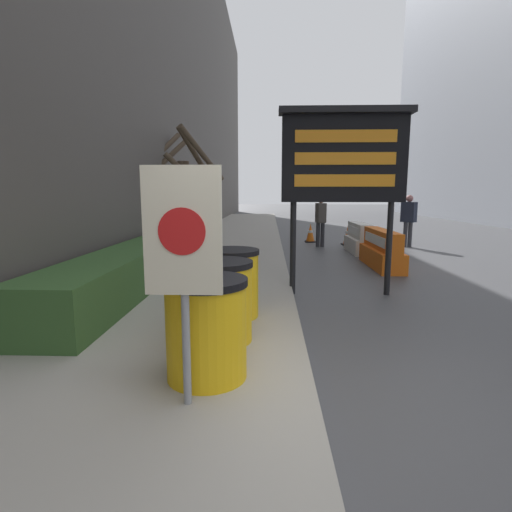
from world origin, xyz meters
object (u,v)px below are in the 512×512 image
object	(u,v)px
jersey_barrier_orange_far	(381,251)
traffic_cone_far	(310,233)
barrel_drum_back	(232,283)
pedestrian_worker	(321,217)
warning_sign	(183,248)
message_board	(344,159)
pedestrian_passerby	(409,216)
traffic_light_near_curb	(293,152)
traffic_cone_near	(391,259)
barrel_drum_middle	(220,301)
jersey_barrier_white	(359,239)
traffic_cone_mid	(348,234)
barrel_drum_foreground	(206,328)

from	to	relation	value
jersey_barrier_orange_far	traffic_cone_far	xyz separation A→B (m)	(-1.17, 4.80, -0.06)
barrel_drum_back	pedestrian_worker	size ratio (longest dim) A/B	0.54
warning_sign	message_board	distance (m)	4.41
jersey_barrier_orange_far	pedestrian_passerby	bearing A→B (deg)	63.22
traffic_light_near_curb	traffic_cone_near	bearing A→B (deg)	-73.46
traffic_light_near_curb	pedestrian_worker	bearing A→B (deg)	-68.47
barrel_drum_middle	warning_sign	xyz separation A→B (m)	(-0.09, -1.33, 0.75)
barrel_drum_middle	jersey_barrier_orange_far	size ratio (longest dim) A/B	0.41
barrel_drum_back	message_board	size ratio (longest dim) A/B	0.29
traffic_cone_near	traffic_cone_far	world-z (taller)	traffic_cone_far
jersey_barrier_white	traffic_cone_near	distance (m)	2.97
barrel_drum_back	pedestrian_worker	world-z (taller)	pedestrian_worker
pedestrian_worker	traffic_light_near_curb	bearing A→B (deg)	12.37
barrel_drum_middle	traffic_light_near_curb	xyz separation A→B (m)	(1.37, 10.76, 2.61)
jersey_barrier_orange_far	traffic_light_near_curb	distance (m)	6.49
jersey_barrier_white	message_board	bearing A→B (deg)	-105.87
warning_sign	message_board	size ratio (longest dim) A/B	0.58
barrel_drum_back	traffic_cone_mid	world-z (taller)	barrel_drum_back
barrel_drum_middle	traffic_cone_near	world-z (taller)	barrel_drum_middle
message_board	traffic_cone_near	size ratio (longest dim) A/B	5.25
warning_sign	traffic_cone_far	bearing A→B (deg)	79.67
traffic_light_near_curb	pedestrian_worker	xyz separation A→B (m)	(0.80, -2.02, -2.24)
traffic_cone_near	traffic_cone_far	xyz separation A→B (m)	(-1.22, 5.39, 0.04)
jersey_barrier_orange_far	pedestrian_worker	size ratio (longest dim) A/B	1.33
traffic_cone_mid	pedestrian_passerby	size ratio (longest dim) A/B	0.45
warning_sign	jersey_barrier_orange_far	xyz separation A→B (m)	(3.23, 6.51, -0.94)
warning_sign	traffic_cone_far	size ratio (longest dim) A/B	2.69
barrel_drum_foreground	pedestrian_passerby	world-z (taller)	pedestrian_passerby
barrel_drum_back	jersey_barrier_white	bearing A→B (deg)	65.11
pedestrian_worker	pedestrian_passerby	distance (m)	2.79
traffic_cone_far	pedestrian_worker	bearing A→B (deg)	-81.31
warning_sign	traffic_cone_mid	world-z (taller)	warning_sign
jersey_barrier_white	barrel_drum_foreground	bearing A→B (deg)	-110.51
pedestrian_worker	pedestrian_passerby	size ratio (longest dim) A/B	0.97
jersey_barrier_white	traffic_cone_near	world-z (taller)	jersey_barrier_white
jersey_barrier_white	traffic_cone_near	size ratio (longest dim) A/B	2.98
traffic_cone_mid	traffic_cone_far	size ratio (longest dim) A/B	1.14
message_board	traffic_cone_mid	size ratio (longest dim) A/B	4.09
traffic_cone_mid	pedestrian_worker	xyz separation A→B (m)	(-1.00, -0.49, 0.59)
jersey_barrier_orange_far	traffic_light_near_curb	world-z (taller)	traffic_light_near_curb
warning_sign	jersey_barrier_white	xyz separation A→B (m)	(3.23, 8.88, -0.95)
traffic_light_near_curb	barrel_drum_foreground	bearing A→B (deg)	-96.73
traffic_cone_mid	pedestrian_worker	bearing A→B (deg)	-153.81
barrel_drum_back	barrel_drum_foreground	bearing A→B (deg)	-91.70
traffic_cone_far	traffic_cone_mid	bearing A→B (deg)	-32.26
barrel_drum_middle	traffic_cone_mid	size ratio (longest dim) A/B	1.17
message_board	jersey_barrier_orange_far	bearing A→B (deg)	61.46
barrel_drum_middle	barrel_drum_back	world-z (taller)	same
barrel_drum_back	jersey_barrier_white	distance (m)	7.36
warning_sign	traffic_cone_mid	xyz separation A→B (m)	(3.25, 10.55, -0.96)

